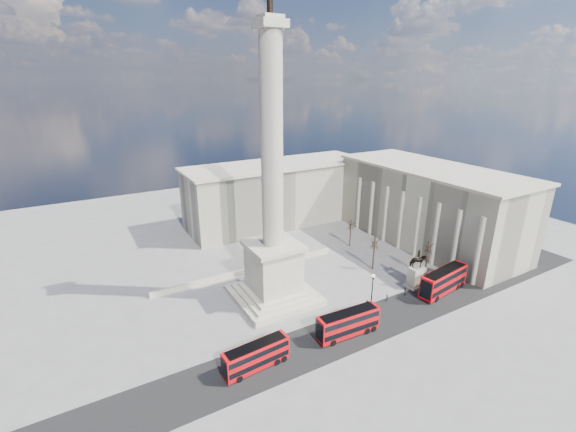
{
  "coord_description": "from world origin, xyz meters",
  "views": [
    {
      "loc": [
        -28.44,
        -49.88,
        37.77
      ],
      "look_at": [
        2.08,
        3.43,
        16.0
      ],
      "focal_mm": 24.0,
      "sensor_mm": 36.0,
      "label": 1
    }
  ],
  "objects_px": {
    "nelsons_column": "(273,232)",
    "victorian_lamp": "(372,290)",
    "pedestrian_crossing": "(367,304)",
    "pedestrian_walking": "(387,298)",
    "red_bus_a": "(257,356)",
    "red_bus_c": "(444,281)",
    "red_bus_b": "(349,323)",
    "equestrian_statue": "(416,274)",
    "pedestrian_standing": "(405,291)"
  },
  "relations": [
    {
      "from": "equestrian_statue",
      "to": "pedestrian_crossing",
      "type": "xyz_separation_m",
      "value": [
        -13.28,
        -1.27,
        -1.84
      ]
    },
    {
      "from": "red_bus_b",
      "to": "pedestrian_standing",
      "type": "distance_m",
      "value": 16.99
    },
    {
      "from": "red_bus_c",
      "to": "equestrian_statue",
      "type": "distance_m",
      "value": 4.98
    },
    {
      "from": "nelsons_column",
      "to": "pedestrian_walking",
      "type": "distance_m",
      "value": 23.79
    },
    {
      "from": "victorian_lamp",
      "to": "pedestrian_walking",
      "type": "height_order",
      "value": "victorian_lamp"
    },
    {
      "from": "victorian_lamp",
      "to": "pedestrian_standing",
      "type": "height_order",
      "value": "victorian_lamp"
    },
    {
      "from": "red_bus_b",
      "to": "equestrian_statue",
      "type": "distance_m",
      "value": 21.55
    },
    {
      "from": "red_bus_a",
      "to": "red_bus_b",
      "type": "xyz_separation_m",
      "value": [
        15.52,
        -0.46,
        0.17
      ]
    },
    {
      "from": "red_bus_a",
      "to": "pedestrian_walking",
      "type": "relative_size",
      "value": 6.38
    },
    {
      "from": "pedestrian_walking",
      "to": "red_bus_c",
      "type": "bearing_deg",
      "value": -20.08
    },
    {
      "from": "red_bus_b",
      "to": "pedestrian_standing",
      "type": "bearing_deg",
      "value": 16.97
    },
    {
      "from": "red_bus_b",
      "to": "equestrian_statue",
      "type": "height_order",
      "value": "equestrian_statue"
    },
    {
      "from": "nelsons_column",
      "to": "victorian_lamp",
      "type": "xyz_separation_m",
      "value": [
        12.37,
        -12.32,
        -8.68
      ]
    },
    {
      "from": "nelsons_column",
      "to": "pedestrian_crossing",
      "type": "bearing_deg",
      "value": -42.33
    },
    {
      "from": "equestrian_statue",
      "to": "pedestrian_standing",
      "type": "distance_m",
      "value": 4.97
    },
    {
      "from": "nelsons_column",
      "to": "equestrian_statue",
      "type": "height_order",
      "value": "nelsons_column"
    },
    {
      "from": "red_bus_c",
      "to": "pedestrian_standing",
      "type": "height_order",
      "value": "red_bus_c"
    },
    {
      "from": "pedestrian_crossing",
      "to": "pedestrian_standing",
      "type": "bearing_deg",
      "value": -110.81
    },
    {
      "from": "red_bus_b",
      "to": "equestrian_statue",
      "type": "relative_size",
      "value": 1.36
    },
    {
      "from": "pedestrian_crossing",
      "to": "red_bus_a",
      "type": "bearing_deg",
      "value": 80.03
    },
    {
      "from": "pedestrian_crossing",
      "to": "pedestrian_walking",
      "type": "bearing_deg",
      "value": -112.1
    },
    {
      "from": "red_bus_b",
      "to": "red_bus_c",
      "type": "bearing_deg",
      "value": 6.42
    },
    {
      "from": "nelsons_column",
      "to": "pedestrian_crossing",
      "type": "xyz_separation_m",
      "value": [
        12.4,
        -11.29,
        -12.09
      ]
    },
    {
      "from": "red_bus_a",
      "to": "pedestrian_walking",
      "type": "height_order",
      "value": "red_bus_a"
    },
    {
      "from": "equestrian_statue",
      "to": "red_bus_c",
      "type": "bearing_deg",
      "value": -56.46
    },
    {
      "from": "red_bus_c",
      "to": "equestrian_statue",
      "type": "xyz_separation_m",
      "value": [
        -2.75,
        4.15,
        0.22
      ]
    },
    {
      "from": "red_bus_a",
      "to": "red_bus_c",
      "type": "height_order",
      "value": "red_bus_c"
    },
    {
      "from": "victorian_lamp",
      "to": "equestrian_statue",
      "type": "xyz_separation_m",
      "value": [
        13.3,
        2.3,
        -1.57
      ]
    },
    {
      "from": "red_bus_b",
      "to": "victorian_lamp",
      "type": "relative_size",
      "value": 1.46
    },
    {
      "from": "victorian_lamp",
      "to": "pedestrian_standing",
      "type": "bearing_deg",
      "value": 5.27
    },
    {
      "from": "victorian_lamp",
      "to": "nelsons_column",
      "type": "bearing_deg",
      "value": 135.12
    },
    {
      "from": "red_bus_a",
      "to": "pedestrian_standing",
      "type": "xyz_separation_m",
      "value": [
        31.95,
        3.66,
        -1.19
      ]
    },
    {
      "from": "victorian_lamp",
      "to": "pedestrian_standing",
      "type": "relative_size",
      "value": 4.21
    },
    {
      "from": "red_bus_c",
      "to": "red_bus_a",
      "type": "bearing_deg",
      "value": 173.66
    },
    {
      "from": "equestrian_statue",
      "to": "pedestrian_walking",
      "type": "height_order",
      "value": "equestrian_statue"
    },
    {
      "from": "red_bus_b",
      "to": "nelsons_column",
      "type": "bearing_deg",
      "value": 110.21
    },
    {
      "from": "red_bus_b",
      "to": "pedestrian_crossing",
      "type": "height_order",
      "value": "red_bus_b"
    },
    {
      "from": "red_bus_a",
      "to": "equestrian_statue",
      "type": "distance_m",
      "value": 36.7
    },
    {
      "from": "nelsons_column",
      "to": "pedestrian_standing",
      "type": "height_order",
      "value": "nelsons_column"
    },
    {
      "from": "victorian_lamp",
      "to": "pedestrian_walking",
      "type": "relative_size",
      "value": 4.72
    },
    {
      "from": "nelsons_column",
      "to": "red_bus_c",
      "type": "relative_size",
      "value": 4.24
    },
    {
      "from": "red_bus_a",
      "to": "victorian_lamp",
      "type": "xyz_separation_m",
      "value": [
        23.03,
        2.83,
        2.2
      ]
    },
    {
      "from": "pedestrian_crossing",
      "to": "victorian_lamp",
      "type": "bearing_deg",
      "value": 159.22
    },
    {
      "from": "red_bus_a",
      "to": "red_bus_b",
      "type": "relative_size",
      "value": 0.93
    },
    {
      "from": "equestrian_statue",
      "to": "pedestrian_crossing",
      "type": "relative_size",
      "value": 4.67
    },
    {
      "from": "red_bus_a",
      "to": "pedestrian_walking",
      "type": "xyz_separation_m",
      "value": [
        27.57,
        3.66,
        -1.28
      ]
    },
    {
      "from": "red_bus_c",
      "to": "pedestrian_crossing",
      "type": "relative_size",
      "value": 7.08
    },
    {
      "from": "equestrian_statue",
      "to": "pedestrian_walking",
      "type": "relative_size",
      "value": 5.08
    },
    {
      "from": "red_bus_c",
      "to": "pedestrian_standing",
      "type": "relative_size",
      "value": 6.87
    },
    {
      "from": "red_bus_b",
      "to": "equestrian_statue",
      "type": "xyz_separation_m",
      "value": [
        20.81,
        5.59,
        0.45
      ]
    }
  ]
}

